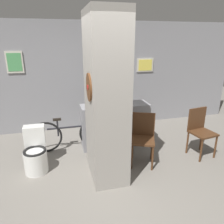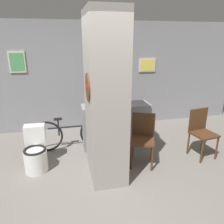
{
  "view_description": "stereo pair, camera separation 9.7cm",
  "coord_description": "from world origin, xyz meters",
  "views": [
    {
      "loc": [
        -0.73,
        -2.71,
        2.2
      ],
      "look_at": [
        0.18,
        0.87,
        0.95
      ],
      "focal_mm": 35.0,
      "sensor_mm": 36.0,
      "label": 1
    },
    {
      "loc": [
        -0.64,
        -2.73,
        2.2
      ],
      "look_at": [
        0.18,
        0.87,
        0.95
      ],
      "focal_mm": 35.0,
      "sensor_mm": 36.0,
      "label": 2
    }
  ],
  "objects": [
    {
      "name": "ground_plane",
      "position": [
        0.0,
        0.0,
        0.0
      ],
      "size": [
        14.0,
        14.0,
        0.0
      ],
      "primitive_type": "plane",
      "color": "slate"
    },
    {
      "name": "wall_back",
      "position": [
        0.0,
        2.63,
        1.3
      ],
      "size": [
        8.0,
        0.09,
        2.6
      ],
      "color": "gray",
      "rests_on": "ground_plane"
    },
    {
      "name": "pillar_center",
      "position": [
        -0.02,
        0.47,
        1.3
      ],
      "size": [
        0.58,
        0.94,
        2.6
      ],
      "color": "gray",
      "rests_on": "ground_plane"
    },
    {
      "name": "counter_shelf",
      "position": [
        0.4,
        1.44,
        0.45
      ],
      "size": [
        1.41,
        0.44,
        0.91
      ],
      "color": "gray",
      "rests_on": "ground_plane"
    },
    {
      "name": "toilet",
      "position": [
        -1.19,
        0.85,
        0.31
      ],
      "size": [
        0.39,
        0.55,
        0.75
      ],
      "color": "silver",
      "rests_on": "ground_plane"
    },
    {
      "name": "chair_near_pillar",
      "position": [
        0.7,
        0.63,
        0.53
      ],
      "size": [
        0.54,
        0.54,
        0.93
      ],
      "rotation": [
        0.0,
        0.0,
        -0.39
      ],
      "color": "#4C2D19",
      "rests_on": "ground_plane"
    },
    {
      "name": "chair_by_doorway",
      "position": [
        1.89,
        0.64,
        0.53
      ],
      "size": [
        0.48,
        0.48,
        0.93
      ],
      "rotation": [
        0.0,
        0.0,
        0.16
      ],
      "color": "#4C2D19",
      "rests_on": "ground_plane"
    },
    {
      "name": "bicycle",
      "position": [
        -0.53,
        1.46,
        0.34
      ],
      "size": [
        1.65,
        0.42,
        0.7
      ],
      "color": "black",
      "rests_on": "ground_plane"
    },
    {
      "name": "bottle_tall",
      "position": [
        0.2,
        1.5,
        1.03
      ],
      "size": [
        0.08,
        0.08,
        0.33
      ],
      "color": "olive",
      "rests_on": "counter_shelf"
    }
  ]
}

